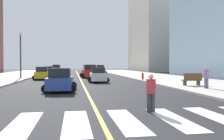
% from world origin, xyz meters
% --- Properties ---
extents(sidewalk_kerb_east, '(10.00, 120.00, 0.15)m').
position_xyz_m(sidewalk_kerb_east, '(12.20, 20.00, 0.07)').
color(sidewalk_kerb_east, '#B2ADA3').
rests_on(sidewalk_kerb_east, ground).
extents(crosswalk_paint, '(13.50, 4.00, 0.01)m').
position_xyz_m(crosswalk_paint, '(0.00, 4.00, 0.01)').
color(crosswalk_paint, silver).
rests_on(crosswalk_paint, ground).
extents(lane_divider_paint, '(0.16, 80.00, 0.01)m').
position_xyz_m(lane_divider_paint, '(0.00, 40.00, 0.01)').
color(lane_divider_paint, yellow).
rests_on(lane_divider_paint, ground).
extents(parking_garage_concrete, '(18.00, 24.00, 28.43)m').
position_xyz_m(parking_garage_concrete, '(28.16, 69.51, 14.22)').
color(parking_garage_concrete, '#B2ADA3').
rests_on(parking_garage_concrete, ground).
extents(car_red_nearest, '(2.99, 4.66, 2.04)m').
position_xyz_m(car_red_nearest, '(1.53, 32.87, 0.95)').
color(car_red_nearest, red).
rests_on(car_red_nearest, ground).
extents(car_silver_second, '(2.78, 4.44, 1.98)m').
position_xyz_m(car_silver_second, '(4.99, 48.92, 0.92)').
color(car_silver_second, '#B7B7BC').
rests_on(car_silver_second, ground).
extents(car_white_third, '(2.49, 3.92, 1.73)m').
position_xyz_m(car_white_third, '(1.87, 23.29, 0.81)').
color(car_white_third, silver).
rests_on(car_white_third, ground).
extents(car_blue_fourth, '(2.56, 4.03, 1.78)m').
position_xyz_m(car_blue_fourth, '(-1.96, 14.10, 0.83)').
color(car_blue_fourth, '#2D479E').
rests_on(car_blue_fourth, ground).
extents(car_yellow_fifth, '(2.56, 4.00, 1.76)m').
position_xyz_m(car_yellow_fifth, '(-5.18, 29.48, 0.82)').
color(car_yellow_fifth, gold).
rests_on(car_yellow_fifth, ground).
extents(car_gray_sixth, '(2.94, 4.64, 2.05)m').
position_xyz_m(car_gray_sixth, '(-5.09, 57.25, 0.96)').
color(car_gray_sixth, slate).
rests_on(car_gray_sixth, ground).
extents(car_green_seventh, '(2.57, 4.01, 1.76)m').
position_xyz_m(car_green_seventh, '(-5.13, 39.46, 0.82)').
color(car_green_seventh, '#236B42').
rests_on(car_green_seventh, ground).
extents(park_bench, '(1.83, 0.66, 1.12)m').
position_xyz_m(park_bench, '(9.64, 15.66, 0.69)').
color(park_bench, brown).
rests_on(park_bench, sidewalk_kerb_east).
extents(pedestrian_crossing, '(0.40, 0.40, 1.63)m').
position_xyz_m(pedestrian_crossing, '(2.29, 5.32, 0.90)').
color(pedestrian_crossing, '#38383D').
rests_on(pedestrian_crossing, ground).
extents(pedestrian_waiting_east, '(0.41, 0.41, 1.65)m').
position_xyz_m(pedestrian_waiting_east, '(9.51, 13.11, 1.06)').
color(pedestrian_waiting_east, slate).
rests_on(pedestrian_waiting_east, sidewalk_kerb_east).
extents(fire_hydrant, '(0.26, 0.26, 0.89)m').
position_xyz_m(fire_hydrant, '(7.73, 24.77, 0.58)').
color(fire_hydrant, red).
rests_on(fire_hydrant, sidewalk_kerb_east).
extents(street_lamp, '(0.44, 0.44, 6.53)m').
position_xyz_m(street_lamp, '(-8.45, 31.57, 4.06)').
color(street_lamp, '#38383D').
rests_on(street_lamp, sidewalk_kerb_west).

